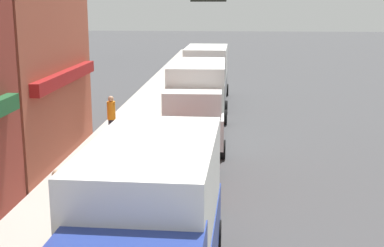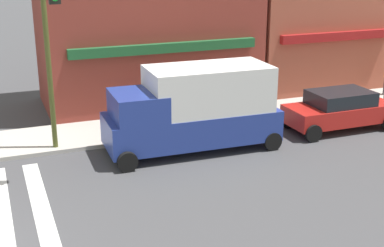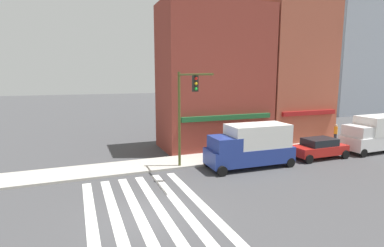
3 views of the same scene
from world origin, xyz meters
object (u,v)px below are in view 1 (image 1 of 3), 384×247
at_px(sedan_red, 182,164).
at_px(box_truck_blue, 149,230).
at_px(box_truck_grey, 206,75).
at_px(pedestrian_orange_vest, 111,118).
at_px(pedestrian_green_top, 59,207).
at_px(box_truck_white, 197,100).

bearing_deg(sedan_red, box_truck_blue, -179.84).
distance_m(box_truck_blue, box_truck_grey, 20.20).
distance_m(sedan_red, box_truck_grey, 13.97).
distance_m(pedestrian_orange_vest, pedestrian_green_top, 9.19).
bearing_deg(sedan_red, pedestrian_orange_vest, 32.48).
xyz_separation_m(box_truck_grey, pedestrian_orange_vest, (-8.83, 3.23, -0.51)).
distance_m(sedan_red, pedestrian_orange_vest, 6.05).
bearing_deg(pedestrian_green_top, box_truck_white, -131.94).
relative_size(sedan_red, box_truck_white, 0.71).
distance_m(box_truck_blue, pedestrian_orange_vest, 11.83).
xyz_separation_m(sedan_red, box_truck_grey, (13.95, -0.00, 0.75)).
height_order(box_truck_grey, pedestrian_green_top, box_truck_grey).
relative_size(sedan_red, box_truck_grey, 0.71).
bearing_deg(pedestrian_green_top, sedan_red, -149.33).
xyz_separation_m(box_truck_grey, pedestrian_green_top, (-17.99, 2.36, -0.51)).
xyz_separation_m(box_truck_blue, pedestrian_green_top, (2.22, 2.36, -0.51)).
bearing_deg(box_truck_grey, sedan_red, -179.43).
bearing_deg(pedestrian_green_top, box_truck_blue, 107.66).
bearing_deg(pedestrian_orange_vest, box_truck_blue, 22.63).
bearing_deg(sedan_red, box_truck_white, 0.16).
bearing_deg(box_truck_white, box_truck_blue, 179.09).
height_order(box_truck_blue, pedestrian_orange_vest, box_truck_blue).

